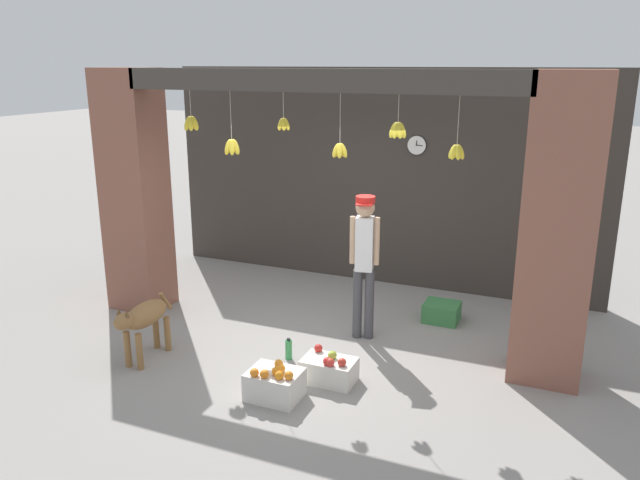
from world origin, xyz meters
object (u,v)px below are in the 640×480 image
(wall_clock, at_px, (417,145))
(water_bottle, at_px, (289,349))
(shopkeeper, at_px, (364,255))
(dog, at_px, (144,318))
(fruit_crate_oranges, at_px, (275,383))
(produce_box_green, at_px, (442,312))
(fruit_crate_apples, at_px, (329,369))

(wall_clock, bearing_deg, water_bottle, -102.83)
(shopkeeper, distance_m, water_bottle, 1.37)
(wall_clock, bearing_deg, dog, -121.19)
(water_bottle, height_order, wall_clock, wall_clock)
(dog, relative_size, shopkeeper, 0.55)
(fruit_crate_oranges, relative_size, wall_clock, 1.87)
(fruit_crate_oranges, relative_size, produce_box_green, 1.17)
(fruit_crate_oranges, bearing_deg, wall_clock, 83.68)
(dog, height_order, fruit_crate_oranges, dog)
(dog, xyz_separation_m, produce_box_green, (2.76, 2.33, -0.37))
(fruit_crate_apples, distance_m, water_bottle, 0.67)
(shopkeeper, bearing_deg, water_bottle, 44.43)
(shopkeeper, distance_m, produce_box_green, 1.45)
(produce_box_green, bearing_deg, water_bottle, -127.77)
(shopkeeper, distance_m, fruit_crate_oranges, 1.90)
(produce_box_green, relative_size, water_bottle, 1.76)
(dog, xyz_separation_m, wall_clock, (2.07, 3.42, 1.57))
(shopkeeper, bearing_deg, produce_box_green, -143.60)
(produce_box_green, distance_m, wall_clock, 2.33)
(dog, relative_size, fruit_crate_oranges, 1.84)
(produce_box_green, bearing_deg, fruit_crate_oranges, -113.37)
(fruit_crate_apples, height_order, produce_box_green, fruit_crate_apples)
(dog, height_order, water_bottle, dog)
(dog, relative_size, produce_box_green, 2.16)
(water_bottle, bearing_deg, wall_clock, 77.17)
(fruit_crate_oranges, relative_size, fruit_crate_apples, 0.94)
(wall_clock, bearing_deg, produce_box_green, -57.78)
(fruit_crate_apples, bearing_deg, fruit_crate_oranges, -125.46)
(fruit_crate_apples, relative_size, produce_box_green, 1.25)
(shopkeeper, bearing_deg, dog, 24.47)
(dog, xyz_separation_m, fruit_crate_apples, (2.04, 0.33, -0.35))
(water_bottle, distance_m, wall_clock, 3.47)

